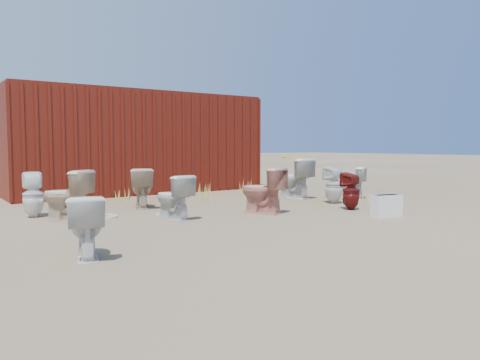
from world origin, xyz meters
TOP-DOWN VIEW (x-y plane):
  - ground at (0.00, 0.00)m, footprint 100.00×100.00m
  - shipping_container at (0.00, 5.20)m, footprint 6.00×2.40m
  - toilet_front_a at (-3.13, -1.18)m, footprint 0.52×0.71m
  - toilet_front_pink at (0.24, 0.30)m, footprint 0.65×0.86m
  - toilet_front_c at (-1.29, 0.54)m, footprint 0.49×0.73m
  - toilet_front_maroon at (1.77, -0.28)m, footprint 0.33×0.33m
  - toilet_front_e at (3.06, 0.93)m, footprint 0.63×0.77m
  - toilet_back_a at (-2.99, 2.02)m, footprint 0.37×0.37m
  - toilet_back_beige_left at (-2.67, 1.32)m, footprint 0.79×0.87m
  - toilet_back_beige_right at (-1.14, 2.08)m, footprint 0.63×0.81m
  - toilet_back_yellowlid at (2.14, 1.66)m, footprint 0.53×0.87m
  - toilet_back_e at (2.21, 0.54)m, footprint 0.34×0.35m
  - yellow_lid at (2.14, 1.66)m, footprint 0.44×0.55m
  - loose_tank at (1.64, -1.14)m, footprint 0.53×0.29m
  - loose_lid_near at (-2.05, 1.41)m, footprint 0.42×0.53m
  - loose_lid_far at (-1.15, 0.98)m, footprint 0.53×0.58m
  - weed_clump_a at (-1.99, 3.23)m, footprint 0.36×0.36m
  - weed_clump_b at (0.41, 2.31)m, footprint 0.32×0.32m
  - weed_clump_c at (1.86, 3.09)m, footprint 0.36×0.36m
  - weed_clump_d at (-0.95, 3.50)m, footprint 0.30×0.30m
  - weed_clump_e at (1.11, 3.44)m, footprint 0.34×0.34m
  - weed_clump_f at (2.92, 0.33)m, footprint 0.28×0.28m

SIDE VIEW (x-z plane):
  - ground at x=0.00m, z-range 0.00..0.00m
  - loose_lid_near at x=-2.05m, z-range 0.00..0.02m
  - loose_lid_far at x=-1.15m, z-range 0.00..0.02m
  - weed_clump_d at x=-0.95m, z-range 0.00..0.22m
  - weed_clump_f at x=2.92m, z-range 0.00..0.23m
  - weed_clump_e at x=1.11m, z-range 0.00..0.27m
  - weed_clump_b at x=0.41m, z-range 0.00..0.27m
  - weed_clump_a at x=-1.99m, z-range 0.00..0.31m
  - weed_clump_c at x=1.86m, z-range 0.00..0.33m
  - loose_tank at x=1.64m, z-range 0.00..0.35m
  - toilet_front_a at x=-3.13m, z-range 0.00..0.65m
  - toilet_front_maroon at x=1.77m, z-range 0.00..0.66m
  - toilet_front_e at x=3.06m, z-range 0.00..0.68m
  - toilet_front_c at x=-1.29m, z-range 0.00..0.69m
  - toilet_back_a at x=-2.99m, z-range 0.00..0.72m
  - toilet_back_beige_right at x=-1.14m, z-range 0.00..0.73m
  - toilet_back_e at x=2.21m, z-range 0.00..0.73m
  - toilet_back_beige_left at x=-2.67m, z-range 0.00..0.77m
  - toilet_front_pink at x=0.24m, z-range 0.00..0.77m
  - toilet_back_yellowlid at x=2.14m, z-range 0.00..0.86m
  - yellow_lid at x=2.14m, z-range 0.86..0.89m
  - shipping_container at x=0.00m, z-range 0.00..2.40m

